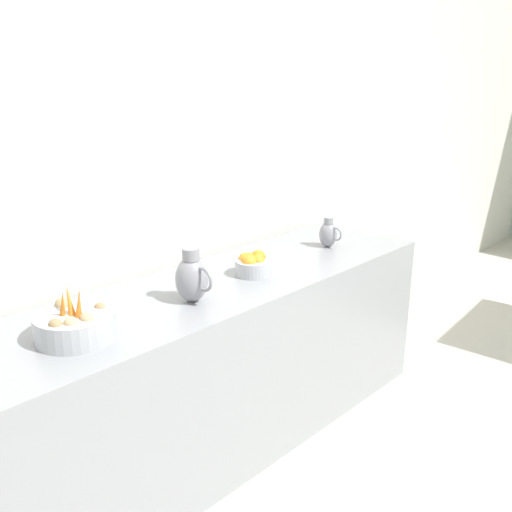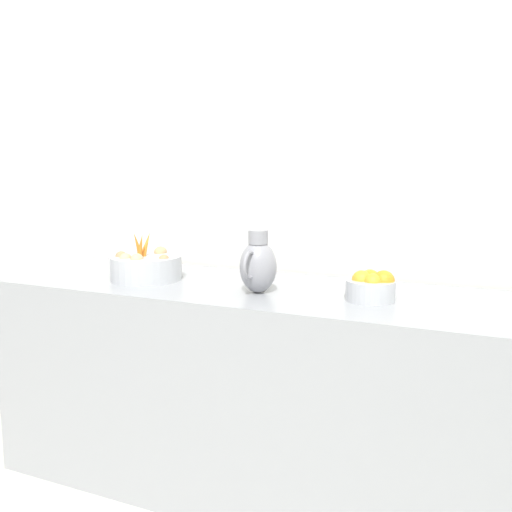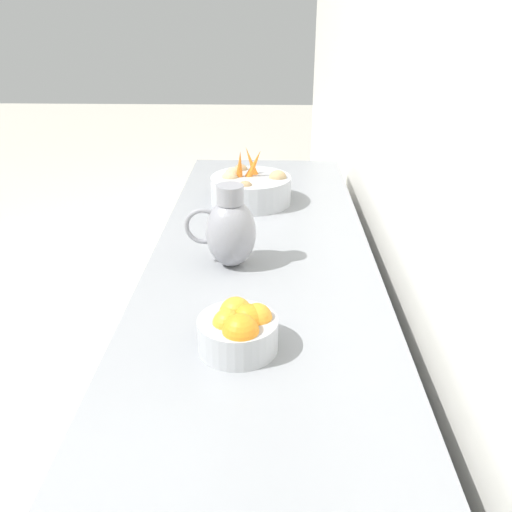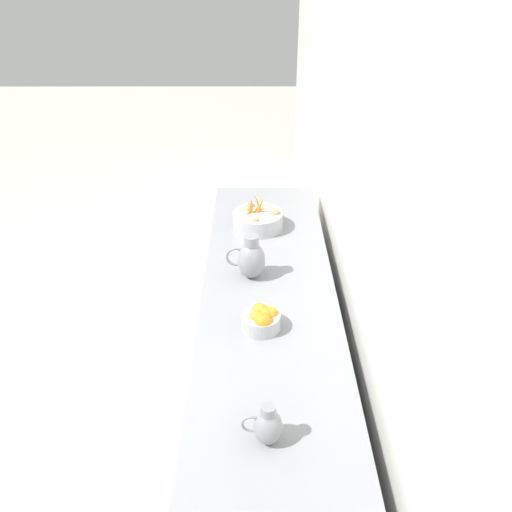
# 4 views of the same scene
# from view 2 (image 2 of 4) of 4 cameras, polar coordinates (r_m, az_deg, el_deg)

# --- Properties ---
(tile_wall_left) EXTENTS (0.10, 9.25, 3.00)m
(tile_wall_left) POSITION_cam_2_polar(r_m,az_deg,el_deg) (2.57, 19.69, 10.65)
(tile_wall_left) COLOR white
(tile_wall_left) RESTS_ON ground_plane
(prep_counter) EXTENTS (0.70, 2.74, 0.91)m
(prep_counter) POSITION_cam_2_polar(r_m,az_deg,el_deg) (2.41, 5.14, -14.23)
(prep_counter) COLOR gray
(prep_counter) RESTS_ON ground_plane
(vegetable_colander) EXTENTS (0.32, 0.32, 0.22)m
(vegetable_colander) POSITION_cam_2_polar(r_m,az_deg,el_deg) (2.54, -11.23, -1.09)
(vegetable_colander) COLOR #ADAFB5
(vegetable_colander) RESTS_ON prep_counter
(orange_bowl) EXTENTS (0.19, 0.19, 0.12)m
(orange_bowl) POSITION_cam_2_polar(r_m,az_deg,el_deg) (2.15, 11.74, -3.02)
(orange_bowl) COLOR #ADAFB5
(orange_bowl) RESTS_ON prep_counter
(metal_pitcher_tall) EXTENTS (0.21, 0.15, 0.25)m
(metal_pitcher_tall) POSITION_cam_2_polar(r_m,az_deg,el_deg) (2.22, 0.19, -0.90)
(metal_pitcher_tall) COLOR gray
(metal_pitcher_tall) RESTS_ON prep_counter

